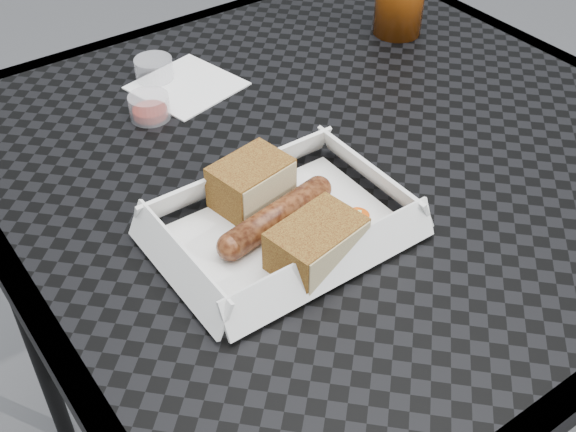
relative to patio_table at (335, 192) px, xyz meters
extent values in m
cube|color=black|center=(0.00, 0.00, 0.07)|extent=(0.80, 0.80, 0.01)
cube|color=black|center=(0.00, 0.39, 0.06)|extent=(0.80, 0.03, 0.03)
cube|color=black|center=(-0.39, 0.00, 0.06)|extent=(0.03, 0.80, 0.03)
cube|color=black|center=(0.39, 0.00, 0.06)|extent=(0.03, 0.80, 0.03)
cylinder|color=black|center=(-0.35, 0.35, -0.30)|extent=(0.03, 0.03, 0.73)
cylinder|color=black|center=(0.35, 0.35, -0.30)|extent=(0.03, 0.03, 0.73)
cube|color=white|center=(-0.15, -0.09, 0.08)|extent=(0.22, 0.15, 0.00)
cylinder|color=brown|center=(-0.15, -0.09, 0.09)|extent=(0.13, 0.05, 0.03)
sphere|color=brown|center=(-0.09, -0.07, 0.09)|extent=(0.03, 0.03, 0.03)
sphere|color=brown|center=(-0.21, -0.10, 0.09)|extent=(0.03, 0.03, 0.03)
cube|color=brown|center=(-0.14, -0.04, 0.10)|extent=(0.09, 0.07, 0.05)
cube|color=brown|center=(-0.14, -0.15, 0.10)|extent=(0.10, 0.07, 0.04)
cylinder|color=#E04E09|center=(-0.08, -0.12, 0.08)|extent=(0.02, 0.02, 0.00)
torus|color=white|center=(-0.07, -0.13, 0.08)|extent=(0.02, 0.02, 0.00)
cube|color=#B2D17F|center=(-0.07, -0.12, 0.08)|extent=(0.02, 0.02, 0.00)
cube|color=white|center=(-0.08, 0.21, 0.08)|extent=(0.14, 0.14, 0.00)
cylinder|color=maroon|center=(-0.15, 0.18, 0.09)|extent=(0.05, 0.05, 0.03)
cylinder|color=silver|center=(-0.11, 0.25, 0.09)|extent=(0.05, 0.05, 0.03)
camera|label=1|loc=(-0.45, -0.54, 0.57)|focal=45.00mm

